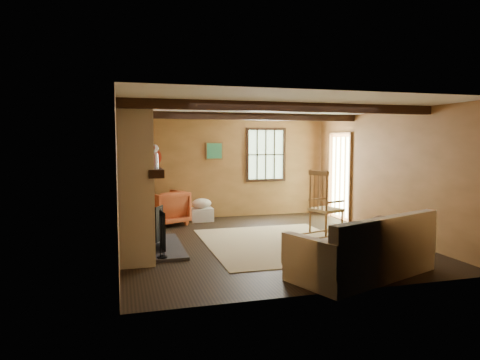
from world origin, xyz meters
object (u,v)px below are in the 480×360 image
object	(u,v)px
sofa	(366,254)
laundry_basket	(202,215)
rocking_chair	(324,208)
armchair	(166,208)
fireplace	(136,184)

from	to	relation	value
sofa	laundry_basket	xyz separation A→B (m)	(-1.39, 4.58, -0.15)
rocking_chair	sofa	distance (m)	2.59
laundry_basket	armchair	world-z (taller)	armchair
fireplace	armchair	xyz separation A→B (m)	(0.69, 2.08, -0.73)
sofa	laundry_basket	world-z (taller)	sofa
rocking_chair	laundry_basket	distance (m)	2.94
sofa	laundry_basket	bearing A→B (deg)	86.16
sofa	rocking_chair	bearing A→B (deg)	54.79
fireplace	rocking_chair	distance (m)	3.62
armchair	fireplace	bearing A→B (deg)	46.24
rocking_chair	armchair	size ratio (longest dim) A/B	1.54
rocking_chair	armchair	distance (m)	3.42
rocking_chair	laundry_basket	bearing A→B (deg)	25.77
sofa	armchair	world-z (taller)	sofa
fireplace	rocking_chair	xyz separation A→B (m)	(3.57, 0.23, -0.57)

